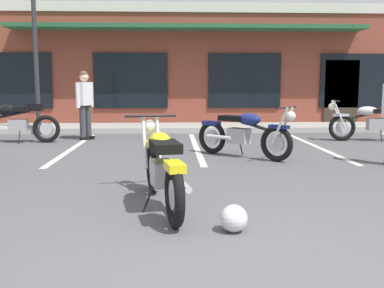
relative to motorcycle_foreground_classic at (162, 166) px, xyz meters
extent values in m
plane|color=#515154|center=(0.65, 1.46, -0.46)|extent=(80.00, 80.00, 0.00)
cube|color=#A8A59E|center=(0.65, 8.35, -0.39)|extent=(22.00, 1.80, 0.14)
cube|color=brown|center=(0.65, 12.23, 1.45)|extent=(17.77, 5.93, 3.83)
cube|color=beige|center=(0.65, 9.24, 3.22)|extent=(17.77, 0.06, 0.30)
cube|color=black|center=(-4.68, 9.23, 0.99)|extent=(2.28, 0.06, 1.70)
cube|color=black|center=(-1.13, 9.23, 0.99)|extent=(2.28, 0.06, 1.70)
cube|color=black|center=(2.43, 9.23, 0.99)|extent=(2.28, 0.06, 1.70)
cube|color=black|center=(5.98, 9.23, 0.99)|extent=(2.28, 0.06, 1.70)
cube|color=#33281E|center=(5.54, 9.23, 0.59)|extent=(1.10, 0.06, 2.10)
cube|color=#235933|center=(0.65, 8.82, 2.57)|extent=(10.66, 0.90, 0.12)
cube|color=silver|center=(-1.98, 4.75, -0.46)|extent=(0.12, 4.80, 0.01)
cube|color=silver|center=(0.65, 4.75, -0.46)|extent=(0.12, 4.80, 0.01)
cube|color=silver|center=(3.28, 4.75, -0.46)|extent=(0.12, 4.80, 0.01)
torus|color=black|center=(0.13, -0.73, -0.14)|extent=(0.21, 0.65, 0.64)
cylinder|color=#B7B7BC|center=(0.13, -0.73, -0.14)|extent=(0.11, 0.29, 0.29)
torus|color=black|center=(-0.13, 0.69, -0.14)|extent=(0.21, 0.65, 0.64)
cylinder|color=#B7B7BC|center=(-0.13, 0.69, -0.14)|extent=(0.11, 0.29, 0.29)
cylinder|color=silver|center=(-0.23, 0.77, 0.18)|extent=(0.10, 0.33, 0.66)
cylinder|color=silver|center=(-0.06, 0.80, 0.18)|extent=(0.10, 0.33, 0.66)
cylinder|color=black|center=(-0.16, 0.86, 0.50)|extent=(0.66, 0.15, 0.03)
sphere|color=silver|center=(-0.17, 0.94, 0.36)|extent=(0.20, 0.20, 0.17)
cube|color=yellow|center=(-0.13, 0.72, 0.16)|extent=(0.20, 0.38, 0.06)
cube|color=#9E9EA3|center=(0.02, -0.10, -0.06)|extent=(0.31, 0.44, 0.28)
cylinder|color=silver|center=(0.22, -0.44, -0.10)|extent=(0.17, 0.55, 0.07)
cylinder|color=black|center=(-0.02, 0.10, 0.18)|extent=(0.23, 0.94, 0.26)
ellipsoid|color=yellow|center=(-0.02, 0.11, 0.26)|extent=(0.34, 0.52, 0.22)
cube|color=black|center=(0.04, -0.24, 0.26)|extent=(0.37, 0.56, 0.10)
cube|color=yellow|center=(0.13, -0.75, 0.14)|extent=(0.22, 0.38, 0.08)
cylinder|color=black|center=(-0.15, -0.20, -0.32)|extent=(0.14, 0.05, 0.29)
torus|color=black|center=(-2.79, 5.65, -0.14)|extent=(0.64, 0.11, 0.64)
cylinder|color=#B7B7BC|center=(-2.79, 5.65, -0.14)|extent=(0.29, 0.07, 0.29)
cube|color=#9E9EA3|center=(-3.43, 5.66, -0.06)|extent=(0.40, 0.25, 0.28)
cylinder|color=silver|center=(-3.06, 5.79, -0.10)|extent=(0.55, 0.08, 0.07)
cylinder|color=black|center=(-3.63, 5.66, 0.18)|extent=(0.94, 0.08, 0.26)
ellipsoid|color=black|center=(-3.67, 5.66, 0.30)|extent=(0.53, 0.31, 0.26)
cube|color=black|center=(-3.33, 5.66, 0.32)|extent=(0.40, 0.25, 0.10)
cube|color=black|center=(-3.03, 5.65, 0.36)|extent=(0.32, 0.21, 0.16)
cylinder|color=black|center=(-3.37, 5.48, -0.32)|extent=(0.03, 0.14, 0.29)
torus|color=black|center=(4.21, 5.63, -0.14)|extent=(0.65, 0.16, 0.64)
cylinder|color=#B7B7BC|center=(4.21, 5.63, -0.14)|extent=(0.29, 0.08, 0.29)
cylinder|color=silver|center=(4.10, 5.55, 0.18)|extent=(0.33, 0.07, 0.66)
cylinder|color=silver|center=(4.12, 5.73, 0.18)|extent=(0.33, 0.07, 0.66)
cylinder|color=black|center=(4.03, 5.64, 0.50)|extent=(0.09, 0.66, 0.03)
sphere|color=silver|center=(3.95, 5.65, 0.36)|extent=(0.18, 0.18, 0.17)
cube|color=silver|center=(4.17, 5.63, 0.16)|extent=(0.37, 0.17, 0.06)
cube|color=#9E9EA3|center=(5.01, 5.56, -0.06)|extent=(0.42, 0.27, 0.28)
cylinder|color=black|center=(4.81, 5.57, 0.18)|extent=(0.94, 0.14, 0.26)
ellipsoid|color=silver|center=(4.79, 5.58, 0.26)|extent=(0.50, 0.30, 0.22)
cube|color=black|center=(5.15, 5.55, 0.26)|extent=(0.54, 0.32, 0.10)
cylinder|color=black|center=(5.06, 5.37, -0.32)|extent=(0.04, 0.14, 0.29)
torus|color=black|center=(0.91, 3.83, -0.14)|extent=(0.54, 0.51, 0.64)
cylinder|color=#B7B7BC|center=(0.91, 3.83, -0.14)|extent=(0.25, 0.24, 0.29)
torus|color=black|center=(1.96, 2.84, -0.14)|extent=(0.54, 0.51, 0.64)
cylinder|color=#B7B7BC|center=(1.96, 2.84, -0.14)|extent=(0.25, 0.24, 0.29)
cylinder|color=silver|center=(2.10, 2.84, 0.18)|extent=(0.27, 0.25, 0.66)
cylinder|color=silver|center=(1.97, 2.71, 0.18)|extent=(0.27, 0.25, 0.66)
cylinder|color=black|center=(2.09, 2.72, 0.50)|extent=(0.47, 0.50, 0.03)
sphere|color=silver|center=(2.15, 2.66, 0.36)|extent=(0.24, 0.24, 0.17)
cube|color=navy|center=(1.99, 2.82, 0.16)|extent=(0.36, 0.35, 0.06)
cube|color=#9E9EA3|center=(1.38, 3.39, -0.06)|extent=(0.46, 0.45, 0.28)
cylinder|color=silver|center=(1.01, 3.54, -0.10)|extent=(0.45, 0.43, 0.07)
cylinder|color=black|center=(1.52, 3.25, 0.18)|extent=(0.73, 0.69, 0.26)
ellipsoid|color=navy|center=(1.54, 3.24, 0.26)|extent=(0.53, 0.52, 0.22)
cube|color=black|center=(1.28, 3.49, 0.26)|extent=(0.57, 0.56, 0.10)
cube|color=navy|center=(0.90, 3.84, 0.14)|extent=(0.37, 0.36, 0.08)
cylinder|color=black|center=(1.45, 3.57, -0.32)|extent=(0.11, 0.11, 0.29)
cube|color=black|center=(-1.90, 6.25, -0.42)|extent=(0.26, 0.20, 0.08)
cube|color=black|center=(-2.00, 6.07, -0.42)|extent=(0.26, 0.20, 0.08)
cylinder|color=#38383D|center=(-1.94, 6.27, 0.00)|extent=(0.20, 0.20, 0.80)
cylinder|color=#38383D|center=(-2.04, 6.09, 0.00)|extent=(0.20, 0.20, 0.80)
cube|color=silver|center=(-1.99, 6.18, 0.66)|extent=(0.38, 0.44, 0.56)
cylinder|color=silver|center=(-1.87, 6.40, 0.62)|extent=(0.14, 0.14, 0.58)
cylinder|color=silver|center=(-2.11, 5.96, 0.62)|extent=(0.14, 0.14, 0.58)
sphere|color=beige|center=(-1.99, 6.18, 1.06)|extent=(0.30, 0.30, 0.22)
sphere|color=brown|center=(-2.00, 6.18, 1.11)|extent=(0.29, 0.29, 0.21)
sphere|color=silver|center=(0.68, -0.89, -0.33)|extent=(0.26, 0.26, 0.26)
cube|color=black|center=(0.68, -0.79, -0.34)|extent=(0.18, 0.03, 0.09)
cylinder|color=#2D2D33|center=(-3.43, 7.25, 1.96)|extent=(0.12, 0.12, 4.84)
camera|label=1|loc=(0.10, -4.91, 0.92)|focal=42.05mm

